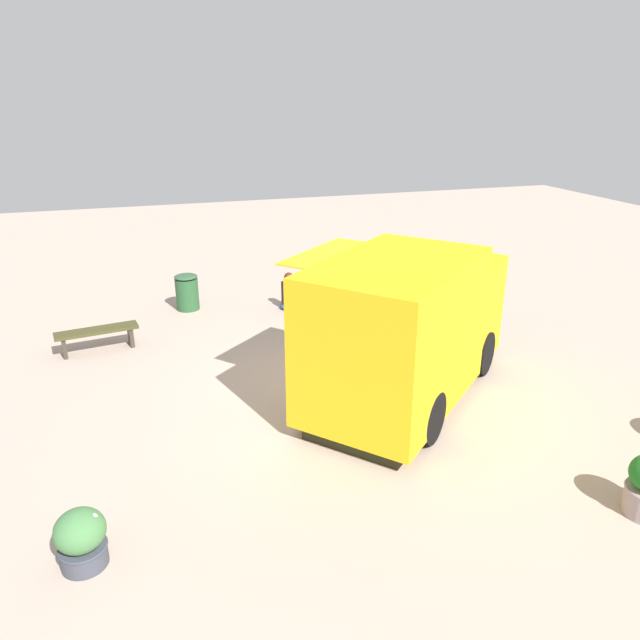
{
  "coord_description": "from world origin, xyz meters",
  "views": [
    {
      "loc": [
        -3.03,
        -9.22,
        4.98
      ],
      "look_at": [
        -0.11,
        -0.09,
        1.3
      ],
      "focal_mm": 33.24,
      "sensor_mm": 36.0,
      "label": 1
    }
  ],
  "objects_px": {
    "plaza_bench": "(97,335)",
    "trash_bin": "(187,292)",
    "person_customer": "(290,295)",
    "food_truck": "(408,330)",
    "planter_flowering_far": "(81,538)"
  },
  "relations": [
    {
      "from": "food_truck",
      "to": "planter_flowering_far",
      "type": "distance_m",
      "value": 5.84
    },
    {
      "from": "person_customer",
      "to": "plaza_bench",
      "type": "bearing_deg",
      "value": -164.4
    },
    {
      "from": "person_customer",
      "to": "food_truck",
      "type": "bearing_deg",
      "value": -81.14
    },
    {
      "from": "food_truck",
      "to": "trash_bin",
      "type": "bearing_deg",
      "value": 118.99
    },
    {
      "from": "planter_flowering_far",
      "to": "trash_bin",
      "type": "xyz_separation_m",
      "value": [
        2.02,
        8.25,
        0.09
      ]
    },
    {
      "from": "planter_flowering_far",
      "to": "trash_bin",
      "type": "bearing_deg",
      "value": 76.24
    },
    {
      "from": "food_truck",
      "to": "plaza_bench",
      "type": "distance_m",
      "value": 6.43
    },
    {
      "from": "plaza_bench",
      "to": "food_truck",
      "type": "bearing_deg",
      "value": -35.46
    },
    {
      "from": "plaza_bench",
      "to": "trash_bin",
      "type": "relative_size",
      "value": 1.88
    },
    {
      "from": "plaza_bench",
      "to": "person_customer",
      "type": "bearing_deg",
      "value": 15.6
    },
    {
      "from": "trash_bin",
      "to": "person_customer",
      "type": "bearing_deg",
      "value": -17.86
    },
    {
      "from": "food_truck",
      "to": "person_customer",
      "type": "relative_size",
      "value": 5.2
    },
    {
      "from": "person_customer",
      "to": "trash_bin",
      "type": "relative_size",
      "value": 1.04
    },
    {
      "from": "food_truck",
      "to": "planter_flowering_far",
      "type": "height_order",
      "value": "food_truck"
    },
    {
      "from": "planter_flowering_far",
      "to": "plaza_bench",
      "type": "bearing_deg",
      "value": 90.07
    }
  ]
}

